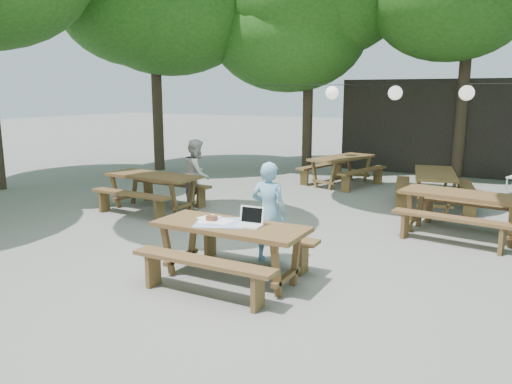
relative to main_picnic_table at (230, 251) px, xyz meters
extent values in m
plane|color=slate|center=(0.58, 1.08, -0.39)|extent=(80.00, 80.00, 0.00)
cube|color=black|center=(1.08, 11.58, 1.01)|extent=(6.00, 3.00, 2.80)
cube|color=#55321E|center=(0.00, 0.00, 0.33)|extent=(2.00, 0.80, 0.06)
cube|color=#55321E|center=(0.00, -0.65, 0.06)|extent=(1.90, 0.28, 0.05)
cube|color=#55321E|center=(0.00, 0.65, 0.06)|extent=(1.90, 0.28, 0.05)
cube|color=#55321E|center=(0.00, 0.00, -0.04)|extent=(1.70, 0.70, 0.69)
cube|color=#55321E|center=(-3.48, 2.64, 0.33)|extent=(2.04, 0.90, 0.06)
cube|color=#55321E|center=(-3.51, 1.99, 0.06)|extent=(1.91, 0.38, 0.05)
cube|color=#55321E|center=(-3.45, 3.29, 0.06)|extent=(1.91, 0.38, 0.05)
cube|color=#55321E|center=(-3.48, 2.64, -0.04)|extent=(1.73, 0.78, 0.69)
cube|color=#55321E|center=(2.42, 3.59, 0.33)|extent=(2.09, 1.07, 0.06)
cube|color=#55321E|center=(2.33, 2.95, 0.06)|extent=(1.92, 0.54, 0.05)
cube|color=#55321E|center=(2.51, 4.23, 0.06)|extent=(1.92, 0.54, 0.05)
cube|color=#55321E|center=(2.42, 3.59, -0.04)|extent=(1.78, 0.93, 0.69)
cube|color=#55321E|center=(-0.96, 7.26, 0.33)|extent=(1.31, 2.14, 0.06)
cube|color=#55321E|center=(-0.34, 7.08, 0.06)|extent=(0.78, 1.90, 0.05)
cube|color=#55321E|center=(-1.59, 7.43, 0.06)|extent=(0.78, 1.90, 0.05)
cube|color=#55321E|center=(-0.96, 7.26, -0.04)|extent=(1.13, 1.83, 0.69)
cube|color=#55321E|center=(1.62, 5.75, 0.33)|extent=(1.17, 2.12, 0.06)
cube|color=#55321E|center=(2.26, 5.87, 0.06)|extent=(0.64, 1.92, 0.05)
cube|color=#55321E|center=(0.98, 5.62, 0.06)|extent=(0.64, 1.92, 0.05)
cube|color=#55321E|center=(1.62, 5.75, -0.04)|extent=(1.02, 1.80, 0.69)
imported|color=#77B3D9|center=(0.11, 0.89, 0.34)|extent=(0.55, 0.37, 1.46)
imported|color=beige|center=(-2.76, 3.22, 0.34)|extent=(0.79, 0.87, 1.46)
cube|color=white|center=(0.25, 0.02, 0.37)|extent=(0.35, 0.25, 0.02)
cube|color=white|center=(0.24, 0.14, 0.49)|extent=(0.33, 0.08, 0.23)
cube|color=black|center=(0.25, 0.13, 0.49)|extent=(0.28, 0.06, 0.19)
cube|color=#3662BB|center=(-0.14, 0.00, 0.37)|extent=(0.81, 0.76, 0.01)
cube|color=white|center=(-0.35, -0.01, 0.37)|extent=(0.33, 0.36, 0.00)
cube|color=white|center=(-0.13, 0.03, 0.37)|extent=(0.22, 0.30, 0.00)
cube|color=white|center=(-0.42, 0.13, 0.38)|extent=(0.28, 0.34, 0.00)
cube|color=brown|center=(-0.29, 0.02, 0.41)|extent=(0.13, 0.10, 0.06)
cylinder|color=black|center=(1.08, 7.08, 2.21)|extent=(9.00, 0.02, 0.02)
sphere|color=white|center=(-1.22, 7.08, 2.01)|extent=(0.34, 0.34, 0.34)
sphere|color=white|center=(0.38, 7.08, 2.01)|extent=(0.34, 0.34, 0.34)
sphere|color=white|center=(1.98, 7.08, 2.01)|extent=(0.34, 0.34, 0.34)
cylinder|color=#2D2319|center=(-6.92, 7.08, 2.15)|extent=(0.32, 0.32, 5.07)
cylinder|color=#2D2319|center=(-2.92, 9.58, 1.79)|extent=(0.32, 0.32, 4.36)
ellipsoid|color=#1D5216|center=(-2.92, 9.58, 4.27)|extent=(5.34, 5.34, 4.00)
cylinder|color=#2D2319|center=(1.58, 10.08, 2.06)|extent=(0.32, 0.32, 4.91)
camera|label=1|loc=(3.23, -5.30, 2.03)|focal=35.00mm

